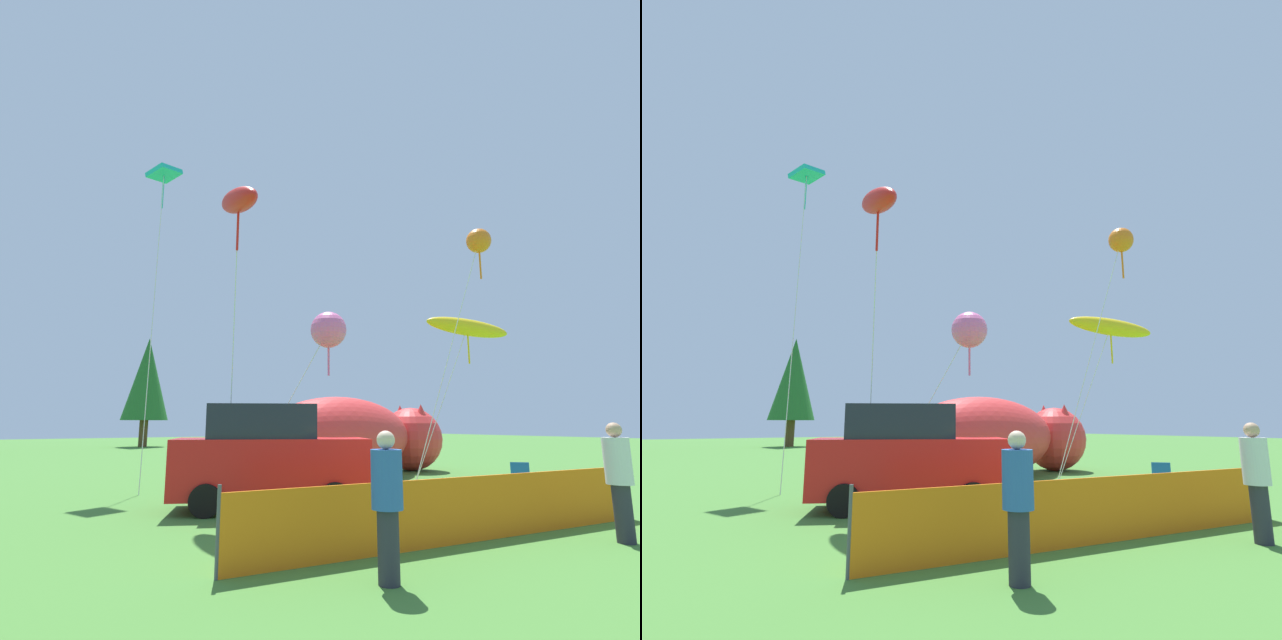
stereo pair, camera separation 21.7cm
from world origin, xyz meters
TOP-DOWN VIEW (x-y plane):
  - ground_plane at (0.00, 0.00)m, footprint 120.00×120.00m
  - parked_car at (-2.20, 1.26)m, footprint 4.52×3.36m
  - folding_chair at (3.87, -0.66)m, footprint 0.66×0.66m
  - inflatable_cat at (3.35, 5.45)m, footprint 9.06×4.48m
  - safety_fence at (-0.82, -3.17)m, footprint 8.31×0.70m
  - spectator_in_grey_shirt at (1.15, -4.52)m, footprint 0.40×0.40m
  - spectator_in_blue_shirt at (-3.33, -4.11)m, footprint 0.38×0.38m
  - kite_red_lizard at (-2.89, 1.83)m, footprint 0.93×2.40m
  - kite_pink_octopus at (0.30, 2.65)m, footprint 3.10×1.03m
  - kite_teal_diamond at (-3.40, 7.39)m, footprint 1.27×2.97m
  - kite_yellow_hero at (6.47, 2.97)m, footprint 3.62×1.65m
  - kite_orange_flower at (5.35, 1.32)m, footprint 2.95×1.19m
  - horizon_tree_west at (2.56, 32.89)m, footprint 3.65×3.65m

SIDE VIEW (x-z plane):
  - ground_plane at x=0.00m, z-range 0.00..0.00m
  - safety_fence at x=-0.82m, z-range -0.05..1.04m
  - folding_chair at x=3.87m, z-range 0.09..0.97m
  - spectator_in_blue_shirt at x=-3.33m, z-range 0.08..1.83m
  - spectator_in_grey_shirt at x=1.15m, z-range 0.08..1.93m
  - parked_car at x=-2.20m, z-range -0.03..2.22m
  - inflatable_cat at x=3.35m, z-range -0.11..2.61m
  - kite_pink_octopus at x=0.30m, z-range 1.95..6.91m
  - kite_yellow_hero at x=6.47m, z-range 2.35..8.02m
  - horizon_tree_west at x=2.56m, z-range 0.99..9.71m
  - kite_red_lizard at x=-2.89m, z-range 3.28..11.20m
  - kite_orange_flower at x=5.35m, z-range 3.62..11.74m
  - kite_teal_diamond at x=-3.40m, z-range 4.84..15.43m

